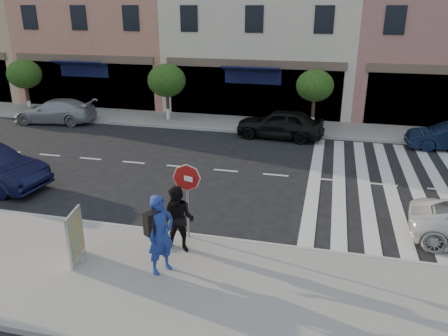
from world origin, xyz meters
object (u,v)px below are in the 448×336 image
Objects in this scene: walker at (178,220)px; car_far_mid at (280,124)px; poster_board at (76,238)px; photographer at (161,234)px; car_far_left at (55,111)px; stop_sign at (187,184)px.

car_far_mid is (1.22, 11.50, -0.32)m from walker.
poster_board is 13.07m from car_far_mid.
walker is at bearing -1.64° from car_far_mid.
poster_board is (-2.31, -1.09, -0.24)m from walker.
photographer is at bearing -94.55° from walker.
walker is at bearing 27.31° from photographer.
car_far_left is at bearing -85.57° from car_far_mid.
photographer is at bearing 35.36° from car_far_left.
stop_sign is 3.09m from poster_board.
walker is (-0.01, -0.73, -0.70)m from stop_sign.
stop_sign reaches higher than walker.
poster_board is at bearing -11.23° from car_far_mid.
stop_sign is at bearing 39.83° from car_far_left.
car_far_left is (-11.37, 11.50, -0.39)m from walker.
photographer is 1.10× the size of walker.
walker is 0.40× the size of car_far_left.
photographer is 0.99m from walker.
car_far_left is at bearing 135.23° from walker.
photographer reaches higher than car_far_mid.
photographer is 0.46× the size of car_far_mid.
stop_sign is 1.20× the size of walker.
stop_sign is at bearing 89.55° from walker.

